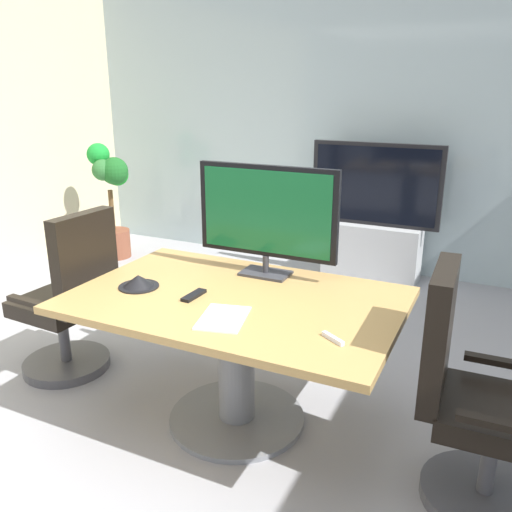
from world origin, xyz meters
name	(u,v)px	position (x,y,z in m)	size (l,w,h in m)	color
ground_plane	(198,445)	(0.00, 0.00, 0.00)	(7.47, 7.47, 0.00)	#99999E
wall_back_glass_partition	(368,124)	(0.00, 3.23, 1.44)	(6.28, 0.10, 2.88)	#9EB2B7
conference_table	(236,333)	(0.09, 0.29, 0.54)	(1.70, 1.11, 0.75)	#B2894C
office_chair_left	(71,307)	(-1.12, 0.31, 0.46)	(0.61, 0.58, 1.09)	#4C4C51
office_chair_right	(472,410)	(1.29, 0.22, 0.46)	(0.60, 0.58, 1.09)	#4C4C51
tv_monitor	(267,214)	(0.09, 0.67, 1.11)	(0.84, 0.18, 0.64)	#333338
wall_display_unit	(372,235)	(0.20, 2.88, 0.44)	(1.20, 0.36, 1.31)	#B7BABC
potted_plant	(111,197)	(-2.49, 2.36, 0.67)	(0.46, 0.46, 1.23)	brown
conference_phone	(139,282)	(-0.46, 0.18, 0.78)	(0.22, 0.22, 0.07)	black
remote_control	(194,295)	(-0.11, 0.19, 0.76)	(0.05, 0.17, 0.02)	black
whiteboard_marker	(333,338)	(0.70, 0.03, 0.76)	(0.13, 0.02, 0.02)	silver
paper_notepad	(223,318)	(0.16, 0.02, 0.76)	(0.21, 0.30, 0.01)	white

